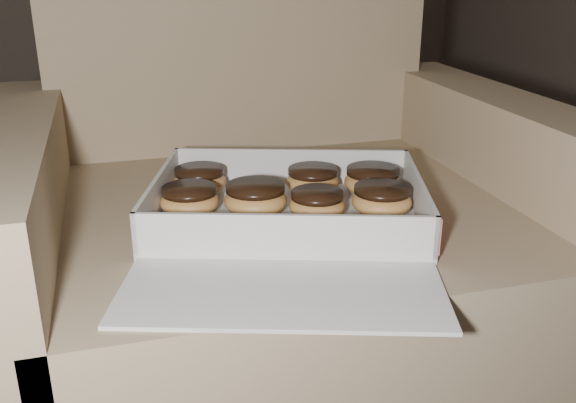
# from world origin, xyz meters

# --- Properties ---
(armchair) EXTENTS (0.90, 0.76, 0.94)m
(armchair) POSITION_xyz_m (0.57, 0.18, 0.29)
(armchair) COLOR #8E795B
(armchair) RESTS_ON floor
(bakery_box) EXTENTS (0.49, 0.53, 0.06)m
(bakery_box) POSITION_xyz_m (0.54, -0.00, 0.43)
(bakery_box) COLOR silver
(bakery_box) RESTS_ON armchair
(donut_a) EXTENTS (0.08, 0.08, 0.04)m
(donut_a) POSITION_xyz_m (0.42, 0.07, 0.45)
(donut_a) COLOR #E99D51
(donut_a) RESTS_ON bakery_box
(donut_b) EXTENTS (0.09, 0.09, 0.04)m
(donut_b) POSITION_xyz_m (0.68, -0.00, 0.45)
(donut_b) COLOR #E99D51
(donut_b) RESTS_ON bakery_box
(donut_c) EXTENTS (0.09, 0.09, 0.04)m
(donut_c) POSITION_xyz_m (0.70, 0.08, 0.45)
(donut_c) COLOR #E99D51
(donut_c) RESTS_ON bakery_box
(donut_d) EXTENTS (0.08, 0.08, 0.04)m
(donut_d) POSITION_xyz_m (0.59, 0.01, 0.45)
(donut_d) COLOR #E99D51
(donut_d) RESTS_ON bakery_box
(donut_e) EXTENTS (0.08, 0.08, 0.04)m
(donut_e) POSITION_xyz_m (0.44, 0.16, 0.45)
(donut_e) COLOR #E99D51
(donut_e) RESTS_ON bakery_box
(donut_f) EXTENTS (0.08, 0.08, 0.04)m
(donut_f) POSITION_xyz_m (0.61, 0.11, 0.45)
(donut_f) COLOR #E99D51
(donut_f) RESTS_ON bakery_box
(donut_g) EXTENTS (0.09, 0.09, 0.05)m
(donut_g) POSITION_xyz_m (0.51, 0.05, 0.45)
(donut_g) COLOR #E99D51
(donut_g) RESTS_ON bakery_box
(crumb_a) EXTENTS (0.01, 0.01, 0.00)m
(crumb_a) POSITION_xyz_m (0.44, -0.06, 0.43)
(crumb_a) COLOR black
(crumb_a) RESTS_ON bakery_box
(crumb_b) EXTENTS (0.01, 0.01, 0.00)m
(crumb_b) POSITION_xyz_m (0.63, -0.12, 0.43)
(crumb_b) COLOR black
(crumb_b) RESTS_ON bakery_box
(crumb_c) EXTENTS (0.01, 0.01, 0.00)m
(crumb_c) POSITION_xyz_m (0.40, 0.04, 0.43)
(crumb_c) COLOR black
(crumb_c) RESTS_ON bakery_box
(crumb_d) EXTENTS (0.01, 0.01, 0.00)m
(crumb_d) POSITION_xyz_m (0.61, -0.04, 0.43)
(crumb_d) COLOR black
(crumb_d) RESTS_ON bakery_box
(crumb_e) EXTENTS (0.01, 0.01, 0.00)m
(crumb_e) POSITION_xyz_m (0.60, -0.10, 0.43)
(crumb_e) COLOR black
(crumb_e) RESTS_ON bakery_box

